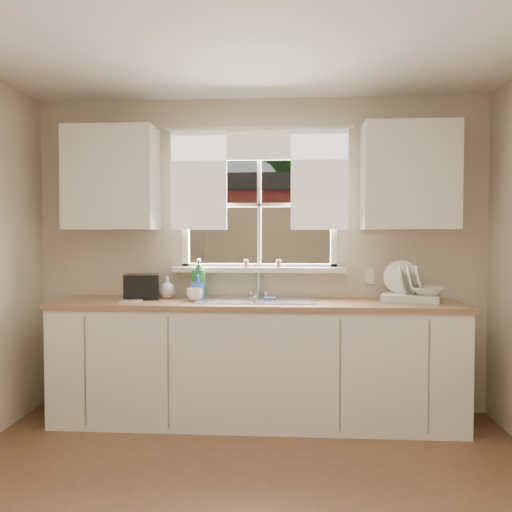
# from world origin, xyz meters

# --- Properties ---
(room_walls) EXTENTS (3.62, 4.02, 2.50)m
(room_walls) POSITION_xyz_m (0.00, -0.07, 1.24)
(room_walls) COLOR beige
(room_walls) RESTS_ON ground
(window) EXTENTS (1.38, 0.16, 1.06)m
(window) POSITION_xyz_m (0.00, 2.00, 1.49)
(window) COLOR white
(window) RESTS_ON room_walls
(curtains) EXTENTS (1.50, 0.03, 0.81)m
(curtains) POSITION_xyz_m (0.00, 1.95, 1.93)
(curtains) COLOR white
(curtains) RESTS_ON room_walls
(base_cabinets) EXTENTS (3.00, 0.62, 0.87)m
(base_cabinets) POSITION_xyz_m (0.00, 1.68, 0.43)
(base_cabinets) COLOR silver
(base_cabinets) RESTS_ON ground
(countertop) EXTENTS (3.04, 0.65, 0.04)m
(countertop) POSITION_xyz_m (0.00, 1.68, 0.89)
(countertop) COLOR #986E4C
(countertop) RESTS_ON base_cabinets
(upper_cabinet_left) EXTENTS (0.70, 0.33, 0.80)m
(upper_cabinet_left) POSITION_xyz_m (-1.15, 1.82, 1.85)
(upper_cabinet_left) COLOR silver
(upper_cabinet_left) RESTS_ON room_walls
(upper_cabinet_right) EXTENTS (0.70, 0.33, 0.80)m
(upper_cabinet_right) POSITION_xyz_m (1.15, 1.82, 1.85)
(upper_cabinet_right) COLOR silver
(upper_cabinet_right) RESTS_ON room_walls
(wall_outlet) EXTENTS (0.08, 0.01, 0.12)m
(wall_outlet) POSITION_xyz_m (0.88, 1.99, 1.08)
(wall_outlet) COLOR beige
(wall_outlet) RESTS_ON room_walls
(sill_jars) EXTENTS (0.30, 0.04, 0.06)m
(sill_jars) POSITION_xyz_m (0.03, 1.94, 1.18)
(sill_jars) COLOR brown
(sill_jars) RESTS_ON window
(backyard) EXTENTS (20.00, 10.00, 6.13)m
(backyard) POSITION_xyz_m (0.58, 8.42, 3.46)
(backyard) COLOR #335421
(backyard) RESTS_ON ground
(sink) EXTENTS (0.88, 0.52, 0.40)m
(sink) POSITION_xyz_m (0.00, 1.71, 0.84)
(sink) COLOR #B7B7BC
(sink) RESTS_ON countertop
(dish_rack) EXTENTS (0.48, 0.41, 0.30)m
(dish_rack) POSITION_xyz_m (1.15, 1.74, 0.98)
(dish_rack) COLOR silver
(dish_rack) RESTS_ON countertop
(bowl) EXTENTS (0.29, 0.29, 0.06)m
(bowl) POSITION_xyz_m (1.26, 1.69, 0.99)
(bowl) COLOR silver
(bowl) RESTS_ON dish_rack
(soap_bottle_a) EXTENTS (0.13, 0.13, 0.31)m
(soap_bottle_a) POSITION_xyz_m (-0.46, 1.84, 1.07)
(soap_bottle_a) COLOR #287C37
(soap_bottle_a) RESTS_ON countertop
(soap_bottle_b) EXTENTS (0.09, 0.10, 0.19)m
(soap_bottle_b) POSITION_xyz_m (-0.46, 1.77, 1.01)
(soap_bottle_b) COLOR blue
(soap_bottle_b) RESTS_ON countertop
(soap_bottle_c) EXTENTS (0.15, 0.15, 0.17)m
(soap_bottle_c) POSITION_xyz_m (-0.72, 1.83, 1.00)
(soap_bottle_c) COLOR beige
(soap_bottle_c) RESTS_ON countertop
(saucer) EXTENTS (0.18, 0.18, 0.01)m
(saucer) POSITION_xyz_m (-0.94, 1.59, 0.92)
(saucer) COLOR white
(saucer) RESTS_ON countertop
(cup) EXTENTS (0.16, 0.16, 0.10)m
(cup) POSITION_xyz_m (-0.46, 1.66, 0.96)
(cup) COLOR white
(cup) RESTS_ON countertop
(black_appliance) EXTENTS (0.31, 0.28, 0.19)m
(black_appliance) POSITION_xyz_m (-0.90, 1.76, 1.01)
(black_appliance) COLOR black
(black_appliance) RESTS_ON countertop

